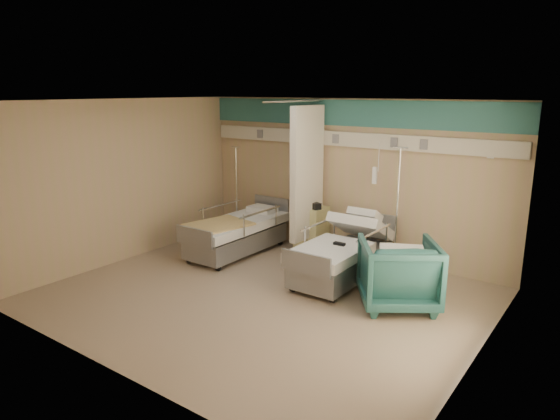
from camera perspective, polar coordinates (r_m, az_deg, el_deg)
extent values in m
cube|color=gray|center=(7.41, -2.04, -9.85)|extent=(6.00, 5.00, 0.00)
cube|color=tan|center=(9.03, 7.67, 3.63)|extent=(6.00, 0.04, 2.80)
cube|color=tan|center=(5.29, -19.04, -4.17)|extent=(6.00, 0.04, 2.80)
cube|color=tan|center=(9.09, -17.26, 3.20)|extent=(0.04, 5.00, 2.80)
cube|color=tan|center=(5.70, 22.47, -3.23)|extent=(0.04, 5.00, 2.80)
cube|color=silver|center=(6.79, -2.24, 12.36)|extent=(6.00, 5.00, 0.04)
cube|color=#2F6F6E|center=(8.89, 7.85, 10.93)|extent=(6.00, 0.04, 0.45)
cube|color=beige|center=(8.89, 7.66, 8.03)|extent=(5.88, 0.08, 0.25)
cylinder|color=silver|center=(8.38, 1.90, 12.33)|extent=(0.03, 1.80, 0.03)
cube|color=white|center=(8.79, 3.11, 4.19)|extent=(0.12, 0.90, 2.35)
cube|color=#D3CD84|center=(9.26, 3.60, -2.21)|extent=(0.50, 0.48, 0.85)
imported|color=#215350|center=(7.14, 13.37, -7.06)|extent=(1.43, 1.44, 0.95)
cube|color=silver|center=(6.95, 13.83, -3.23)|extent=(0.76, 0.73, 0.07)
cylinder|color=silver|center=(8.67, 12.88, -6.51)|extent=(0.37, 0.37, 0.03)
cylinder|color=silver|center=(8.38, 13.24, -0.03)|extent=(0.03, 0.03, 2.05)
cylinder|color=silver|center=(8.21, 13.63, 6.93)|extent=(0.25, 0.03, 0.03)
cylinder|color=silver|center=(10.47, -4.87, -2.70)|extent=(0.33, 0.33, 0.03)
cylinder|color=silver|center=(10.26, -4.97, 2.12)|extent=(0.03, 0.03, 1.82)
cylinder|color=silver|center=(10.12, -5.08, 7.19)|extent=(0.22, 0.03, 0.03)
cube|color=black|center=(7.70, 6.79, -3.86)|extent=(0.18, 0.08, 0.04)
cube|color=tan|center=(8.79, -7.06, -1.66)|extent=(1.02, 1.18, 0.04)
cube|color=black|center=(9.00, 4.04, 0.49)|extent=(0.25, 0.21, 0.12)
cylinder|color=white|center=(9.26, 2.83, 0.88)|extent=(0.10, 0.10, 0.12)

